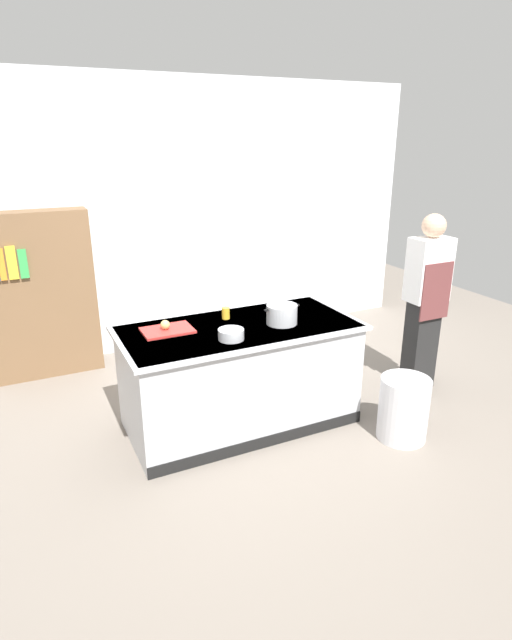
# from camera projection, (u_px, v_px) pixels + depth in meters

# --- Properties ---
(ground_plane) EXTENTS (10.00, 10.00, 0.00)m
(ground_plane) POSITION_uv_depth(u_px,v_px,m) (240.00, 421.00, 4.57)
(ground_plane) COLOR slate
(back_wall) EXTENTS (6.40, 0.12, 3.00)m
(back_wall) POSITION_uv_depth(u_px,v_px,m) (163.00, 218.00, 5.84)
(back_wall) COLOR silver
(back_wall) RESTS_ON ground_plane
(counter_island) EXTENTS (1.98, 0.98, 0.90)m
(counter_island) POSITION_uv_depth(u_px,v_px,m) (240.00, 374.00, 4.41)
(counter_island) COLOR #B7BABF
(counter_island) RESTS_ON ground_plane
(cutting_board) EXTENTS (0.40, 0.28, 0.02)m
(cutting_board) POSITION_uv_depth(u_px,v_px,m) (167.00, 330.00, 4.14)
(cutting_board) COLOR red
(cutting_board) RESTS_ON counter_island
(onion) EXTENTS (0.08, 0.08, 0.08)m
(onion) POSITION_uv_depth(u_px,v_px,m) (165.00, 325.00, 4.12)
(onion) COLOR tan
(onion) RESTS_ON cutting_board
(stock_pot) EXTENTS (0.32, 0.26, 0.16)m
(stock_pot) POSITION_uv_depth(u_px,v_px,m) (282.00, 314.00, 4.29)
(stock_pot) COLOR #B7BABF
(stock_pot) RESTS_ON counter_island
(mixing_bowl) EXTENTS (0.20, 0.20, 0.08)m
(mixing_bowl) POSITION_uv_depth(u_px,v_px,m) (231.00, 334.00, 3.97)
(mixing_bowl) COLOR #B7BABF
(mixing_bowl) RESTS_ON counter_island
(juice_cup) EXTENTS (0.07, 0.07, 0.10)m
(juice_cup) POSITION_uv_depth(u_px,v_px,m) (226.00, 313.00, 4.42)
(juice_cup) COLOR yellow
(juice_cup) RESTS_ON counter_island
(trash_bin) EXTENTS (0.41, 0.41, 0.54)m
(trash_bin) POSITION_uv_depth(u_px,v_px,m) (403.00, 409.00, 4.24)
(trash_bin) COLOR silver
(trash_bin) RESTS_ON ground_plane
(person_chef) EXTENTS (0.38, 0.25, 1.72)m
(person_chef) POSITION_uv_depth(u_px,v_px,m) (426.00, 299.00, 4.92)
(person_chef) COLOR black
(person_chef) RESTS_ON ground_plane
(bookshelf) EXTENTS (1.10, 0.31, 1.70)m
(bookshelf) POSITION_uv_depth(u_px,v_px,m) (38.00, 296.00, 5.22)
(bookshelf) COLOR brown
(bookshelf) RESTS_ON ground_plane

